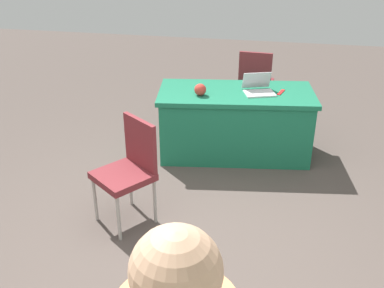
% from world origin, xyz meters
% --- Properties ---
extents(ground_plane, '(14.40, 14.40, 0.00)m').
position_xyz_m(ground_plane, '(0.00, 0.00, 0.00)').
color(ground_plane, '#4C423D').
extents(table_foreground, '(1.81, 1.03, 0.76)m').
position_xyz_m(table_foreground, '(-0.29, -1.73, 0.38)').
color(table_foreground, '#196647').
rests_on(table_foreground, ground).
extents(chair_by_pillar, '(0.62, 0.62, 0.95)m').
position_xyz_m(chair_by_pillar, '(0.47, -0.26, 0.54)').
color(chair_by_pillar, '#9E9993').
rests_on(chair_by_pillar, ground).
extents(chair_back_row, '(0.47, 0.47, 0.96)m').
position_xyz_m(chair_back_row, '(-0.44, -2.76, 0.55)').
color(chair_back_row, '#9E9993').
rests_on(chair_back_row, ground).
extents(laptop_silver, '(0.40, 0.38, 0.21)m').
position_xyz_m(laptop_silver, '(-0.53, -1.74, 0.80)').
color(laptop_silver, silver).
rests_on(laptop_silver, table_foreground).
extents(yarn_ball, '(0.13, 0.13, 0.13)m').
position_xyz_m(yarn_ball, '(0.08, -1.54, 0.82)').
color(yarn_ball, '#B2382D').
rests_on(yarn_ball, table_foreground).
extents(scissors_red, '(0.08, 0.18, 0.01)m').
position_xyz_m(scissors_red, '(-0.77, -1.79, 0.76)').
color(scissors_red, red).
rests_on(scissors_red, table_foreground).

